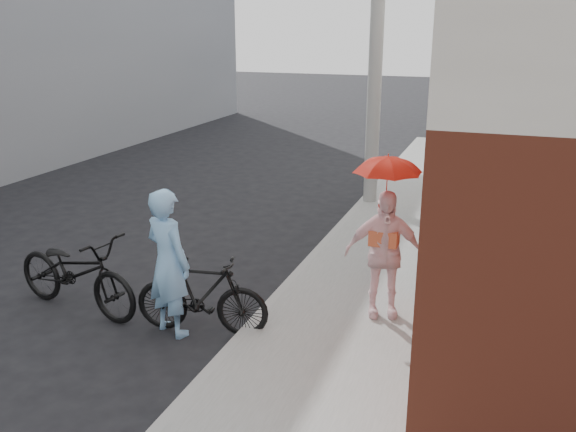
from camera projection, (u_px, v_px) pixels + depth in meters
The scene contains 11 objects.
ground at pixel (184, 320), 7.96m from camera, with size 80.00×80.00×0.00m, color black.
sidewalk at pixel (375, 281), 9.05m from camera, with size 2.20×24.00×0.12m, color gray.
curb at pixel (302, 270), 9.43m from camera, with size 0.12×24.00×0.12m, color #9E9E99.
utility_pole at pixel (377, 35), 11.92m from camera, with size 0.28×0.28×7.00m, color #9E9E99.
officer at pixel (168, 263), 7.39m from camera, with size 0.68×0.45×1.87m, color #80B6E4.
bike_left at pixel (76, 272), 8.08m from camera, with size 0.74×2.11×1.11m, color black.
bike_right at pixel (201, 295), 7.50m from camera, with size 0.48×1.69×1.02m, color black.
kimono_woman at pixel (383, 254), 7.64m from camera, with size 0.97×0.40×1.65m, color #FCD3D6.
parasol at pixel (388, 162), 7.29m from camera, with size 0.80×0.80×0.70m, color red.
planter at pixel (445, 257), 9.52m from camera, with size 0.40×0.40×0.21m, color black.
potted_plant at pixel (447, 233), 9.40m from camera, with size 0.50×0.44×0.56m, color #255B24.
Camera 1 is at (3.74, -6.27, 3.70)m, focal length 38.00 mm.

